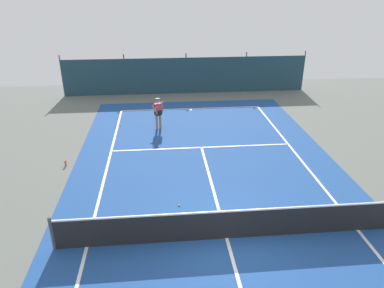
# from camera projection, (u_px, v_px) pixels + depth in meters

# --- Properties ---
(ground_plane) EXTENTS (36.00, 36.00, 0.00)m
(ground_plane) POSITION_uv_depth(u_px,v_px,m) (227.00, 238.00, 10.74)
(ground_plane) COLOR slate
(court_surface) EXTENTS (11.02, 26.60, 0.01)m
(court_surface) POSITION_uv_depth(u_px,v_px,m) (227.00, 238.00, 10.74)
(court_surface) COLOR #1E478C
(court_surface) RESTS_ON ground
(tennis_net) EXTENTS (10.12, 0.10, 1.10)m
(tennis_net) POSITION_uv_depth(u_px,v_px,m) (227.00, 224.00, 10.52)
(tennis_net) COLOR black
(tennis_net) RESTS_ON ground
(back_fence) EXTENTS (16.30, 0.98, 2.70)m
(back_fence) POSITION_uv_depth(u_px,v_px,m) (186.00, 82.00, 24.68)
(back_fence) COLOR #1E3D4C
(back_fence) RESTS_ON ground
(tennis_player) EXTENTS (0.56, 0.83, 1.64)m
(tennis_player) POSITION_uv_depth(u_px,v_px,m) (158.00, 111.00, 18.21)
(tennis_player) COLOR #9E7051
(tennis_player) RESTS_ON ground
(tennis_ball_near_player) EXTENTS (0.07, 0.07, 0.07)m
(tennis_ball_near_player) POSITION_uv_depth(u_px,v_px,m) (120.00, 125.00, 18.99)
(tennis_ball_near_player) COLOR #CCDB33
(tennis_ball_near_player) RESTS_ON ground
(tennis_ball_midcourt) EXTENTS (0.07, 0.07, 0.07)m
(tennis_ball_midcourt) POSITION_uv_depth(u_px,v_px,m) (179.00, 205.00, 12.25)
(tennis_ball_midcourt) COLOR #CCDB33
(tennis_ball_midcourt) RESTS_ON ground
(water_bottle) EXTENTS (0.08, 0.08, 0.24)m
(water_bottle) POSITION_uv_depth(u_px,v_px,m) (66.00, 163.00, 14.88)
(water_bottle) COLOR #D84C38
(water_bottle) RESTS_ON ground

